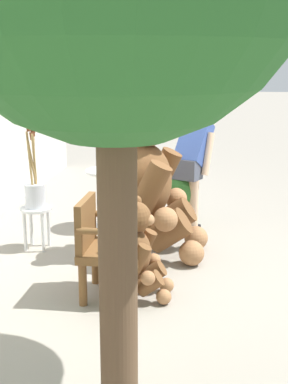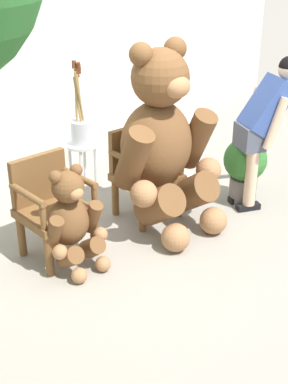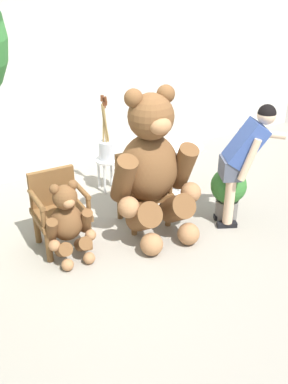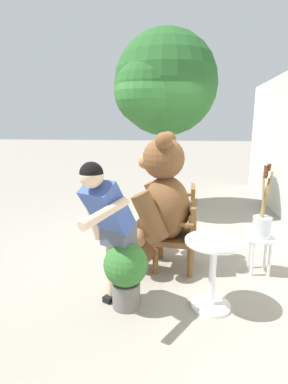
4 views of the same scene
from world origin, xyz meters
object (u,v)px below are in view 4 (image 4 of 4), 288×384
Objects in this scene: white_stool at (260,246)px; brush_bucket at (262,222)px; teddy_bear_small at (164,211)px; round_side_table at (213,266)px; patio_tree at (163,86)px; wooden_chair_left at (182,210)px; wooden_chair_right at (180,233)px; potted_plant at (126,270)px; teddy_bear_large at (159,203)px; person_visitor at (109,223)px.

brush_bucket reaches higher than white_stool.
teddy_bear_small reaches higher than round_side_table.
round_side_table is 0.20× the size of patio_tree.
wooden_chair_left and wooden_chair_right have the same top height.
wooden_chair_left is 1.87× the size of white_stool.
potted_plant is at bearing -28.25° from wooden_chair_right.
wooden_chair_left is 1.45m from brush_bucket.
wooden_chair_right is (1.06, -0.00, 0.00)m from wooden_chair_left.
patio_tree is at bearing -175.89° from teddy_bear_large.
person_visitor is at bearing -59.00° from brush_bucket.
teddy_bear_large reaches higher than round_side_table.
patio_tree is (-1.50, -0.46, 2.08)m from wooden_chair_left.
wooden_chair_right is at bearing 146.53° from person_visitor.
potted_plant is (0.94, -0.50, -0.07)m from wooden_chair_right.
person_visitor reaches higher than wooden_chair_left.
person_visitor is 1.97m from white_stool.
teddy_bear_large is 3.06m from patio_tree.
person_visitor is 0.52m from potted_plant.
wooden_chair_right is 1.19× the size of round_side_table.
patio_tree reaches higher than teddy_bear_large.
teddy_bear_large is (1.05, -0.27, 0.38)m from wooden_chair_left.
patio_tree reaches higher than person_visitor.
patio_tree is at bearing 179.21° from potted_plant.
brush_bucket reaches higher than round_side_table.
patio_tree reaches higher than wooden_chair_right.
teddy_bear_small is at bearing 6.39° from patio_tree.
round_side_table is at bearing 98.84° from person_visitor.
wooden_chair_left is at bearing -137.27° from brush_bucket.
person_visitor is 1.10m from round_side_table.
person_visitor reaches higher than wooden_chair_right.
round_side_table is at bearing -37.67° from brush_bucket.
person_visitor is 0.42× the size of patio_tree.
patio_tree is at bearing -173.61° from teddy_bear_small.
brush_bucket is at bearing 175.65° from white_stool.
teddy_bear_large is 1.07m from potted_plant.
white_stool is 1.75m from potted_plant.
white_stool is at bearing 50.06° from teddy_bear_small.
teddy_bear_small is 1.65m from white_stool.
wooden_chair_right is at bearing -90.18° from brush_bucket.
teddy_bear_small is at bearing -90.16° from wooden_chair_left.
teddy_bear_small is at bearing 170.00° from person_visitor.
white_stool is 3.66m from patio_tree.
patio_tree is at bearing -150.70° from brush_bucket.
person_visitor is at bearing -17.66° from wooden_chair_left.
white_stool is 0.64× the size of round_side_table.
wooden_chair_right is at bearing -90.26° from white_stool.
wooden_chair_right is at bearing -157.48° from round_side_table.
person_visitor is at bearing -81.16° from round_side_table.
patio_tree is at bearing -163.04° from wooden_chair_left.
teddy_bear_large is (-0.01, -0.27, 0.38)m from wooden_chair_right.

